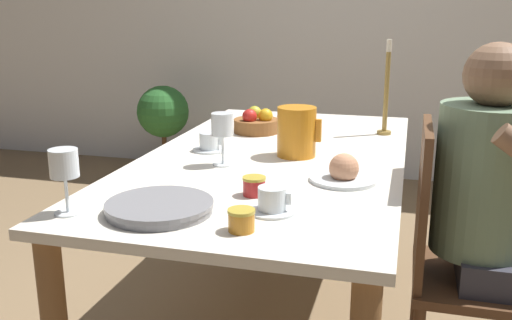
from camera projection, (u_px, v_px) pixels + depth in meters
name	position (u px, v px, depth m)	size (l,w,h in m)	color
wall_back	(351.00, 5.00, 4.21)	(10.00, 0.06, 2.60)	white
dining_table	(275.00, 181.00, 2.13)	(0.93, 1.76, 0.76)	silver
chair_person_side	(458.00, 263.00, 1.81)	(0.42, 0.42, 0.94)	#51331E
person_seated	(495.00, 203.00, 1.73)	(0.39, 0.41, 1.19)	#33333D
red_pitcher	(297.00, 131.00, 2.07)	(0.17, 0.14, 0.18)	orange
wine_glass_water	(222.00, 127.00, 1.94)	(0.08, 0.08, 0.18)	white
wine_glass_juice	(64.00, 167.00, 1.48)	(0.08, 0.08, 0.18)	white
teacup_near_person	(272.00, 201.00, 1.52)	(0.13, 0.13, 0.07)	silver
teacup_across	(209.00, 143.00, 2.16)	(0.13, 0.13, 0.07)	silver
serving_tray	(160.00, 207.00, 1.52)	(0.29, 0.29, 0.03)	gray
bread_plate	(344.00, 173.00, 1.79)	(0.21, 0.21, 0.09)	silver
jam_jar_amber	(241.00, 219.00, 1.39)	(0.07, 0.07, 0.06)	#C67A1E
jam_jar_red	(254.00, 185.00, 1.65)	(0.07, 0.07, 0.06)	#A81E1E
fruit_bowl	(256.00, 123.00, 2.48)	(0.20, 0.20, 0.11)	brown
candlestick_tall	(386.00, 97.00, 2.41)	(0.06, 0.06, 0.40)	olive
potted_plant	(163.00, 119.00, 4.28)	(0.39, 0.39, 0.72)	#A8603D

